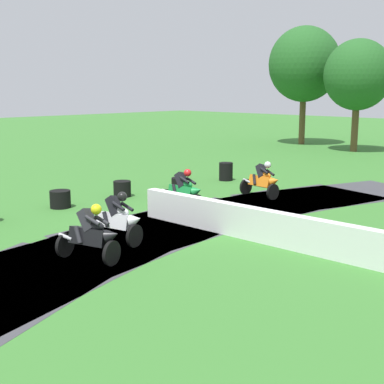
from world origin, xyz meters
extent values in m
plane|color=#38752D|center=(0.00, 0.00, 0.00)|extent=(120.00, 120.00, 0.00)
cube|color=#3D3D42|center=(1.17, 7.22, 0.00)|extent=(5.82, 8.12, 0.01)
cube|color=#3D3D42|center=(0.49, 4.87, 0.00)|extent=(5.10, 7.95, 0.01)
cube|color=#3D3D42|center=(0.10, 2.45, 0.00)|extent=(4.31, 7.66, 0.01)
cube|color=#3D3D42|center=(0.00, 0.00, 0.00)|extent=(3.72, 7.41, 0.01)
cube|color=#3D3D42|center=(0.19, -2.44, 0.00)|extent=(4.56, 7.76, 0.01)
cube|color=#3D3D42|center=(0.67, -4.84, 0.00)|extent=(5.33, 8.01, 0.01)
cube|color=white|center=(4.87, 0.09, 0.45)|extent=(12.45, 0.53, 0.90)
cylinder|color=black|center=(-0.04, 4.82, 0.29)|extent=(0.18, 0.76, 0.75)
cylinder|color=black|center=(-1.43, 4.98, 0.29)|extent=(0.18, 0.76, 0.75)
cube|color=orange|center=(-0.73, 4.99, 0.57)|extent=(1.04, 0.50, 0.47)
ellipsoid|color=orange|center=(-0.54, 5.05, 0.82)|extent=(0.48, 0.39, 0.31)
cone|color=orange|center=(-0.05, 4.95, 0.69)|extent=(0.42, 0.41, 0.48)
cylinder|color=#B2B2B7|center=(-1.34, 4.92, 0.53)|extent=(0.42, 0.18, 0.18)
cube|color=black|center=(-0.79, 5.11, 0.94)|extent=(0.51, 0.46, 0.63)
sphere|color=white|center=(-0.56, 5.17, 1.21)|extent=(0.26, 0.26, 0.26)
cylinder|color=black|center=(-0.49, 5.26, 0.91)|extent=(0.43, 0.20, 0.24)
cylinder|color=black|center=(-0.53, 4.92, 1.02)|extent=(0.43, 0.20, 0.24)
cylinder|color=black|center=(-0.88, 5.19, 0.54)|extent=(0.27, 0.23, 0.42)
cylinder|color=black|center=(-0.92, 4.85, 0.65)|extent=(0.27, 0.23, 0.42)
cylinder|color=black|center=(-0.71, 1.41, 0.29)|extent=(0.13, 0.72, 0.72)
cylinder|color=black|center=(-2.11, 1.33, 0.29)|extent=(0.13, 0.72, 0.72)
cube|color=#198438|center=(-1.41, 1.44, 0.59)|extent=(1.02, 0.42, 0.45)
ellipsoid|color=#198438|center=(-1.24, 1.50, 0.84)|extent=(0.46, 0.35, 0.30)
cone|color=#198438|center=(-0.74, 1.50, 0.70)|extent=(0.41, 0.41, 0.46)
cylinder|color=#B2B2B7|center=(-2.00, 1.27, 0.53)|extent=(0.41, 0.12, 0.17)
cube|color=black|center=(-1.50, 1.51, 0.96)|extent=(0.51, 0.41, 0.62)
sphere|color=red|center=(-1.28, 1.59, 1.23)|extent=(0.26, 0.26, 0.26)
cylinder|color=black|center=(-1.23, 1.71, 0.94)|extent=(0.43, 0.12, 0.24)
cylinder|color=black|center=(-1.21, 1.36, 1.02)|extent=(0.43, 0.12, 0.24)
cylinder|color=black|center=(-1.60, 1.60, 0.57)|extent=(0.28, 0.19, 0.42)
cylinder|color=black|center=(-1.58, 1.25, 0.64)|extent=(0.28, 0.19, 0.42)
cylinder|color=black|center=(0.89, -2.59, 0.29)|extent=(0.23, 0.72, 0.72)
cylinder|color=black|center=(-0.49, -2.86, 0.29)|extent=(0.23, 0.72, 0.72)
cube|color=silver|center=(0.19, -2.66, 0.59)|extent=(1.05, 0.55, 0.45)
ellipsoid|color=silver|center=(0.35, -2.57, 0.84)|extent=(0.49, 0.40, 0.29)
cone|color=silver|center=(0.85, -2.51, 0.70)|extent=(0.45, 0.43, 0.46)
cylinder|color=#B2B2B7|center=(-0.38, -2.91, 0.53)|extent=(0.42, 0.17, 0.17)
cube|color=black|center=(0.09, -2.60, 0.96)|extent=(0.55, 0.39, 0.62)
sphere|color=black|center=(0.30, -2.49, 1.23)|extent=(0.26, 0.26, 0.26)
cylinder|color=black|center=(0.33, -2.36, 0.95)|extent=(0.44, 0.16, 0.24)
cylinder|color=black|center=(0.40, -2.71, 1.02)|extent=(0.44, 0.16, 0.24)
cylinder|color=black|center=(-0.02, -2.52, 0.57)|extent=(0.30, 0.18, 0.42)
cylinder|color=black|center=(0.04, -2.86, 0.64)|extent=(0.30, 0.18, 0.42)
cylinder|color=black|center=(1.65, -3.92, 0.29)|extent=(0.28, 0.71, 0.71)
cylinder|color=black|center=(0.30, -4.30, 0.29)|extent=(0.28, 0.71, 0.71)
cube|color=black|center=(0.96, -4.05, 0.59)|extent=(1.06, 0.62, 0.45)
ellipsoid|color=black|center=(1.11, -3.95, 0.84)|extent=(0.51, 0.43, 0.29)
cone|color=black|center=(1.60, -3.84, 0.70)|extent=(0.47, 0.43, 0.46)
cylinder|color=#B2B2B7|center=(0.42, -4.34, 0.53)|extent=(0.42, 0.20, 0.17)
cube|color=#28282D|center=(0.86, -4.00, 0.96)|extent=(0.57, 0.37, 0.61)
sphere|color=yellow|center=(1.05, -3.88, 1.24)|extent=(0.26, 0.26, 0.26)
cylinder|color=#28282D|center=(1.08, -3.75, 0.95)|extent=(0.44, 0.19, 0.24)
cylinder|color=#28282D|center=(1.17, -4.08, 1.02)|extent=(0.44, 0.19, 0.24)
cylinder|color=#28282D|center=(0.73, -3.93, 0.57)|extent=(0.31, 0.16, 0.42)
cylinder|color=#28282D|center=(0.83, -4.26, 0.64)|extent=(0.31, 0.16, 0.42)
cylinder|color=black|center=(-4.00, 6.81, 0.10)|extent=(0.61, 0.61, 0.20)
cylinder|color=black|center=(-4.00, 6.81, 0.30)|extent=(0.61, 0.61, 0.20)
cylinder|color=black|center=(-4.00, 6.81, 0.50)|extent=(0.61, 0.61, 0.20)
cylinder|color=black|center=(-4.00, 6.81, 0.70)|extent=(0.61, 0.61, 0.20)
cylinder|color=black|center=(-4.31, 4.20, 0.10)|extent=(0.66, 0.66, 0.20)
cylinder|color=black|center=(-4.31, 4.20, 0.30)|extent=(0.66, 0.66, 0.20)
cylinder|color=black|center=(-4.48, 1.31, 0.10)|extent=(0.66, 0.66, 0.20)
cylinder|color=black|center=(-4.48, 1.31, 0.30)|extent=(0.66, 0.66, 0.20)
cylinder|color=black|center=(-4.48, 1.31, 0.50)|extent=(0.66, 0.66, 0.20)
cylinder|color=black|center=(-4.51, -1.38, 0.10)|extent=(0.71, 0.71, 0.20)
cylinder|color=black|center=(-4.51, -1.38, 0.30)|extent=(0.71, 0.71, 0.20)
cylinder|color=black|center=(-4.51, -1.38, 0.50)|extent=(0.71, 0.71, 0.20)
cylinder|color=brown|center=(-5.22, 21.10, 1.54)|extent=(0.44, 0.44, 3.07)
ellipsoid|color=#235B23|center=(-5.22, 21.10, 4.89)|extent=(4.28, 4.28, 4.50)
cylinder|color=brown|center=(-10.22, 22.73, 1.79)|extent=(0.44, 0.44, 3.58)
ellipsoid|color=#235B23|center=(-10.22, 22.73, 5.75)|extent=(5.11, 5.11, 5.36)
camera|label=1|loc=(11.16, -11.12, 4.04)|focal=49.80mm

